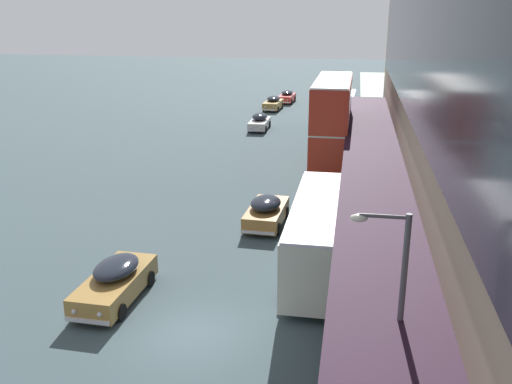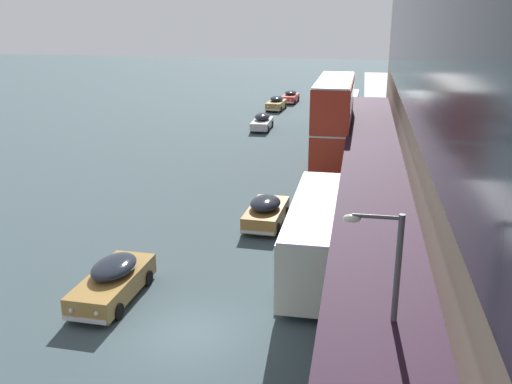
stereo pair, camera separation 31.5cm
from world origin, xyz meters
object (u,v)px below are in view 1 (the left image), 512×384
sedan_oncoming_rear (115,281)px  pedestrian_at_kerb (410,282)px  sedan_lead_near (273,103)px  sedan_second_near (259,122)px  sedan_far_back (339,104)px  sedan_lead_mid (266,211)px  street_lamp (394,307)px  transit_bus_kerbside_rear (332,121)px  sedan_trailing_mid (287,97)px  transit_bus_kerbside_front (340,113)px  transit_bus_kerbside_far (321,232)px  fire_hydrant (381,246)px

sedan_oncoming_rear → pedestrian_at_kerb: bearing=5.4°
sedan_lead_near → pedestrian_at_kerb: size_ratio=2.45×
sedan_second_near → sedan_far_back: bearing=60.1°
sedan_lead_mid → sedan_far_back: size_ratio=0.97×
sedan_second_near → street_lamp: street_lamp is taller
transit_bus_kerbside_rear → sedan_trailing_mid: transit_bus_kerbside_rear is taller
transit_bus_kerbside_front → transit_bus_kerbside_far: size_ratio=1.21×
sedan_trailing_mid → sedan_lead_mid: size_ratio=1.00×
transit_bus_kerbside_far → pedestrian_at_kerb: size_ratio=5.14×
transit_bus_kerbside_front → sedan_oncoming_rear: 34.58m
sedan_trailing_mid → sedan_oncoming_rear: sedan_oncoming_rear is taller
transit_bus_kerbside_far → street_lamp: (2.39, -9.75, 1.95)m
sedan_second_near → pedestrian_at_kerb: bearing=-71.1°
sedan_lead_mid → sedan_oncoming_rear: size_ratio=0.91×
sedan_lead_mid → fire_hydrant: bearing=-27.4°
sedan_second_near → sedan_lead_near: size_ratio=0.98×
sedan_far_back → sedan_oncoming_rear: bearing=-98.8°
transit_bus_kerbside_far → sedan_far_back: size_ratio=2.07×
transit_bus_kerbside_rear → fire_hydrant: transit_bus_kerbside_rear is taller
sedan_second_near → sedan_oncoming_rear: sedan_oncoming_rear is taller
sedan_trailing_mid → sedan_far_back: bearing=-34.5°
transit_bus_kerbside_rear → sedan_far_back: (-0.20, 25.13, -2.69)m
sedan_far_back → pedestrian_at_kerb: size_ratio=2.48×
transit_bus_kerbside_far → sedan_trailing_mid: 47.92m
transit_bus_kerbside_far → street_lamp: street_lamp is taller
transit_bus_kerbside_front → sedan_second_near: transit_bus_kerbside_front is taller
street_lamp → sedan_lead_mid: bearing=110.6°
transit_bus_kerbside_front → street_lamp: 39.58m
sedan_trailing_mid → sedan_lead_near: bearing=-99.6°
sedan_second_near → sedan_oncoming_rear: 34.33m
sedan_lead_mid → pedestrian_at_kerb: (6.80, -8.07, 0.39)m
sedan_lead_near → street_lamp: 52.70m
street_lamp → pedestrian_at_kerb: bearing=80.3°
sedan_lead_mid → sedan_far_back: 37.77m
pedestrian_at_kerb → sedan_oncoming_rear: bearing=-174.6°
sedan_second_near → fire_hydrant: bearing=-69.6°
sedan_oncoming_rear → sedan_lead_near: sedan_oncoming_rear is taller
sedan_far_back → street_lamp: bearing=-86.7°
sedan_trailing_mid → fire_hydrant: 46.33m
sedan_lead_mid → sedan_second_near: bearing=100.3°
transit_bus_kerbside_far → sedan_oncoming_rear: (-7.89, -3.98, -1.06)m
sedan_second_near → sedan_lead_mid: 25.58m
sedan_far_back → street_lamp: street_lamp is taller
transit_bus_kerbside_rear → sedan_second_near: (-7.39, 12.62, -2.69)m
transit_bus_kerbside_rear → fire_hydrant: bearing=-78.7°
transit_bus_kerbside_far → pedestrian_at_kerb: (3.57, -2.89, -0.67)m
sedan_second_near → sedan_far_back: sedan_second_near is taller
sedan_far_back → sedan_lead_near: size_ratio=1.01×
sedan_oncoming_rear → fire_hydrant: size_ratio=6.96×
sedan_second_near → sedan_trailing_mid: sedan_second_near is taller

